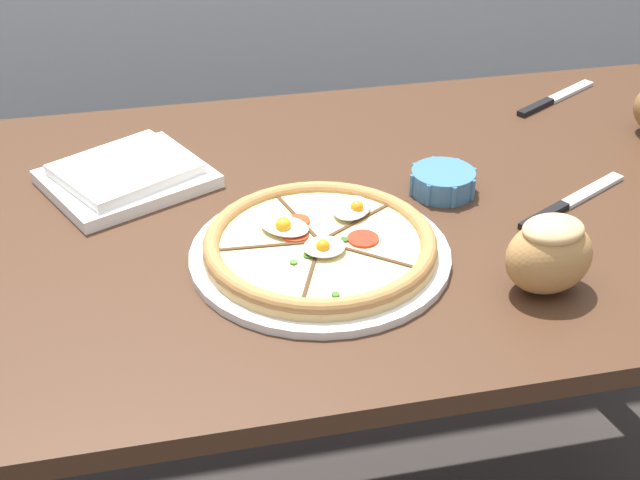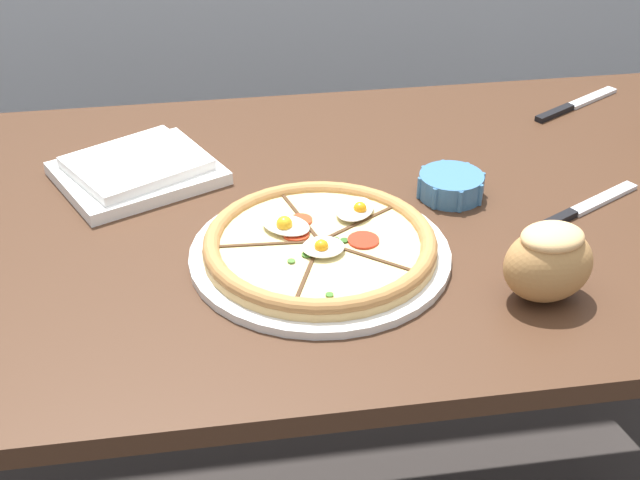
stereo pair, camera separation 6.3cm
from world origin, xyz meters
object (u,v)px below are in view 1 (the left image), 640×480
Objects in this scene: pizza at (320,246)px; ramekin_bowl at (443,181)px; knife_spare at (555,98)px; napkin_folded at (127,175)px; bread_piece_near at (549,253)px; knife_main at (571,201)px; dining_table at (343,260)px.

ramekin_bowl is at bearing 31.82° from pizza.
napkin_folded is at bearing 160.60° from knife_spare.
bread_piece_near is 0.63× the size of knife_spare.
ramekin_bowl reaches higher than knife_spare.
knife_main is (0.66, -0.21, -0.01)m from napkin_folded.
dining_table is 0.58m from knife_spare.
pizza is at bearing 153.84° from bread_piece_near.
dining_table is 0.37m from bread_piece_near.
dining_table is 4.06× the size of pizza.
pizza is at bearing -117.02° from dining_table.
knife_spare is at bearing 39.89° from knife_main.
ramekin_bowl is (0.22, 0.14, 0.00)m from pizza.
ramekin_bowl is 0.49m from napkin_folded.
napkin_folded is (-0.48, 0.13, -0.00)m from ramekin_bowl.
bread_piece_near is 0.63m from knife_spare.
knife_spare is (0.55, 0.43, -0.01)m from pizza.
dining_table is 7.22× the size of knife_spare.
bread_piece_near is (0.27, -0.13, 0.04)m from pizza.
dining_table is 4.91× the size of napkin_folded.
knife_main is (0.18, -0.08, -0.02)m from ramekin_bowl.
napkin_folded is at bearing 133.88° from knife_main.
pizza is 3.37× the size of ramekin_bowl.
knife_spare is (0.14, 0.36, 0.00)m from knife_main.
pizza is 0.30m from bread_piece_near.
pizza is 1.61× the size of knife_main.
knife_spare is (0.80, 0.16, -0.01)m from napkin_folded.
ramekin_bowl is at bearing -15.23° from napkin_folded.
bread_piece_near is at bearing -26.16° from pizza.
ramekin_bowl is 0.43m from knife_spare.
knife_spare is (0.28, 0.56, -0.05)m from bread_piece_near.
ramekin_bowl reaches higher than knife_main.
ramekin_bowl is at bearing 128.23° from knife_main.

